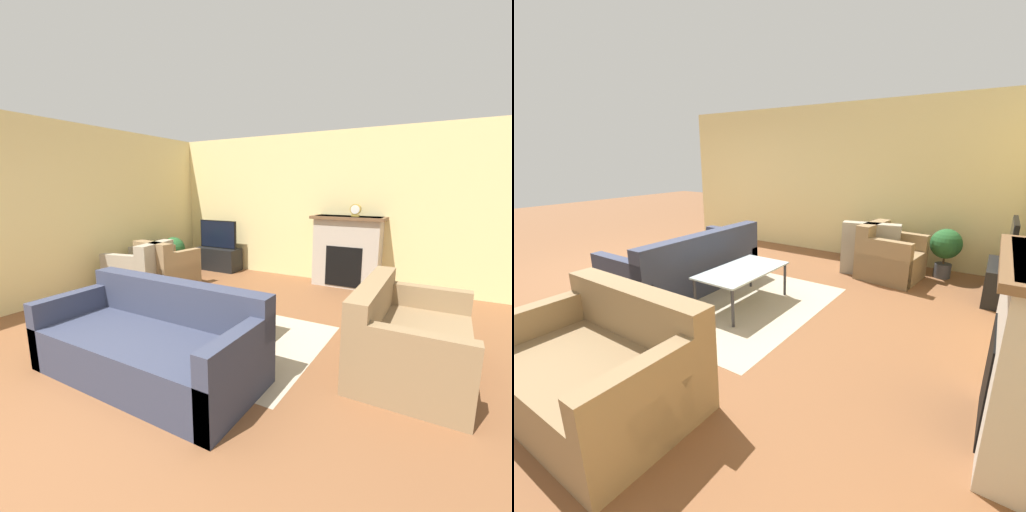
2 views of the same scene
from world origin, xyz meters
TOP-DOWN VIEW (x-y plane):
  - ground_plane at (0.00, 0.00)m, footprint 20.00×20.00m
  - wall_back at (0.00, 5.01)m, footprint 8.68×0.06m
  - wall_left at (-2.87, 2.49)m, footprint 0.06×7.98m
  - area_rug at (0.07, 1.95)m, footprint 2.36×1.85m
  - fireplace at (0.80, 4.77)m, footprint 1.24×0.46m
  - tv_stand at (-1.89, 4.68)m, footprint 0.94×0.43m
  - tv at (-1.89, 4.68)m, footprint 0.88×0.06m
  - couch_sectional at (0.02, 0.97)m, footprint 2.13×0.96m
  - couch_loveseat at (2.06, 2.22)m, footprint 0.97×1.51m
  - armchair_by_window at (-2.20, 2.86)m, footprint 1.01×1.01m
  - armchair_accent at (-1.95, 3.20)m, footprint 0.90×0.91m
  - coffee_table at (0.07, 1.97)m, footprint 1.16×0.65m
  - potted_plant at (-2.42, 3.90)m, footprint 0.45×0.45m
  - mantel_clock at (0.91, 4.78)m, footprint 0.18×0.07m

SIDE VIEW (x-z plane):
  - ground_plane at x=0.00m, z-range 0.00..0.00m
  - area_rug at x=0.07m, z-range 0.00..0.00m
  - tv_stand at x=-1.89m, z-range 0.00..0.47m
  - couch_sectional at x=0.02m, z-range -0.12..0.70m
  - couch_loveseat at x=2.06m, z-range -0.12..0.70m
  - armchair_by_window at x=-2.20m, z-range -0.11..0.71m
  - armchair_accent at x=-1.95m, z-range -0.11..0.71m
  - coffee_table at x=0.07m, z-range 0.19..0.65m
  - potted_plant at x=-2.42m, z-range 0.10..0.85m
  - fireplace at x=0.80m, z-range 0.03..1.26m
  - tv at x=-1.89m, z-range 0.47..1.05m
  - mantel_clock at x=0.91m, z-range 1.24..1.45m
  - wall_back at x=0.00m, z-range 0.00..2.70m
  - wall_left at x=-2.87m, z-range 0.00..2.70m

